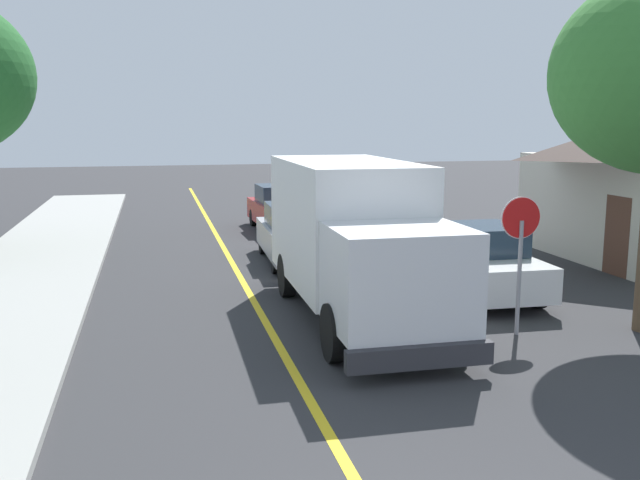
{
  "coord_description": "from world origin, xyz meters",
  "views": [
    {
      "loc": [
        -2.1,
        -4.41,
        4.06
      ],
      "look_at": [
        1.47,
        10.53,
        1.4
      ],
      "focal_mm": 39.13,
      "sensor_mm": 36.0,
      "label": 1
    }
  ],
  "objects_px": {
    "parked_car_mid": "(281,209)",
    "parked_van_across": "(478,262)",
    "box_truck": "(354,233)",
    "stop_sign": "(520,239)",
    "parked_car_near": "(296,234)"
  },
  "relations": [
    {
      "from": "box_truck",
      "to": "parked_car_mid",
      "type": "xyz_separation_m",
      "value": [
        0.59,
        11.73,
        -0.97
      ]
    },
    {
      "from": "parked_car_mid",
      "to": "parked_van_across",
      "type": "xyz_separation_m",
      "value": [
        2.75,
        -10.65,
        0.0
      ]
    },
    {
      "from": "parked_car_mid",
      "to": "box_truck",
      "type": "bearing_deg",
      "value": -92.87
    },
    {
      "from": "parked_van_across",
      "to": "stop_sign",
      "type": "relative_size",
      "value": 1.68
    },
    {
      "from": "box_truck",
      "to": "parked_car_mid",
      "type": "bearing_deg",
      "value": 87.13
    },
    {
      "from": "box_truck",
      "to": "parked_van_across",
      "type": "relative_size",
      "value": 1.62
    },
    {
      "from": "parked_car_mid",
      "to": "parked_van_across",
      "type": "height_order",
      "value": "same"
    },
    {
      "from": "box_truck",
      "to": "parked_car_near",
      "type": "distance_m",
      "value": 5.97
    },
    {
      "from": "parked_car_mid",
      "to": "stop_sign",
      "type": "relative_size",
      "value": 1.68
    },
    {
      "from": "box_truck",
      "to": "parked_car_mid",
      "type": "height_order",
      "value": "box_truck"
    },
    {
      "from": "parked_car_mid",
      "to": "parked_van_across",
      "type": "bearing_deg",
      "value": -75.5
    },
    {
      "from": "box_truck",
      "to": "parked_van_across",
      "type": "bearing_deg",
      "value": 17.86
    },
    {
      "from": "parked_car_near",
      "to": "parked_van_across",
      "type": "distance_m",
      "value": 5.87
    },
    {
      "from": "parked_van_across",
      "to": "stop_sign",
      "type": "height_order",
      "value": "stop_sign"
    },
    {
      "from": "box_truck",
      "to": "parked_van_across",
      "type": "distance_m",
      "value": 3.64
    }
  ]
}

